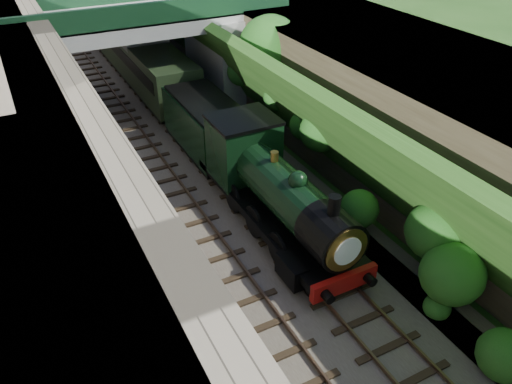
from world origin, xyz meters
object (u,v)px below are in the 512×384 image
Objects in this scene: locomotive at (276,192)px; tender at (207,128)px; tree at (270,50)px; road_bridge at (155,46)px.

locomotive is 7.37m from tender.
tree is 10.59m from locomotive.
road_bridge is 7.41m from tree.
road_bridge is 1.56× the size of locomotive.
road_bridge is at bearing 132.25° from tree.
tree reaches higher than locomotive.
locomotive is 1.70× the size of tender.
road_bridge is at bearing 92.04° from tender.
tender is at bearing -87.96° from road_bridge.
road_bridge is 2.42× the size of tree.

